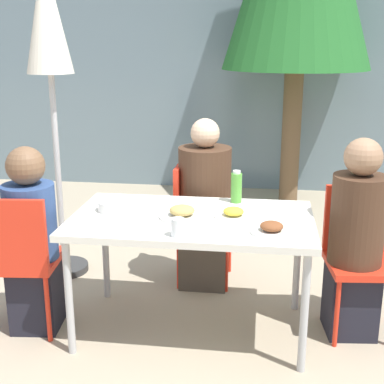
# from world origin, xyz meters

# --- Properties ---
(ground_plane) EXTENTS (24.00, 24.00, 0.00)m
(ground_plane) POSITION_xyz_m (0.00, 0.00, 0.00)
(ground_plane) COLOR tan
(building_facade) EXTENTS (10.00, 0.20, 3.00)m
(building_facade) POSITION_xyz_m (0.00, 3.40, 1.50)
(building_facade) COLOR slate
(building_facade) RESTS_ON ground
(dining_table) EXTENTS (1.41, 0.82, 0.73)m
(dining_table) POSITION_xyz_m (0.00, 0.00, 0.67)
(dining_table) COLOR silver
(dining_table) RESTS_ON ground
(chair_left) EXTENTS (0.44, 0.44, 0.88)m
(chair_left) POSITION_xyz_m (-1.00, -0.18, 0.52)
(chair_left) COLOR red
(chair_left) RESTS_ON ground
(person_left) EXTENTS (0.31, 0.31, 1.14)m
(person_left) POSITION_xyz_m (-0.95, -0.09, 0.55)
(person_left) COLOR black
(person_left) RESTS_ON ground
(chair_right) EXTENTS (0.44, 0.44, 0.88)m
(chair_right) POSITION_xyz_m (1.00, 0.19, 0.52)
(chair_right) COLOR red
(chair_right) RESTS_ON ground
(person_right) EXTENTS (0.31, 0.31, 1.20)m
(person_right) POSITION_xyz_m (0.95, 0.10, 0.58)
(person_right) COLOR black
(person_right) RESTS_ON ground
(chair_far) EXTENTS (0.40, 0.40, 0.88)m
(chair_far) POSITION_xyz_m (-0.08, 0.71, 0.52)
(chair_far) COLOR red
(chair_far) RESTS_ON ground
(person_far) EXTENTS (0.37, 0.37, 1.21)m
(person_far) POSITION_xyz_m (0.00, 0.66, 0.57)
(person_far) COLOR #473D33
(person_far) RESTS_ON ground
(closed_umbrella) EXTENTS (0.36, 0.36, 2.30)m
(closed_umbrella) POSITION_xyz_m (-1.09, 0.72, 1.74)
(closed_umbrella) COLOR #333333
(closed_umbrella) RESTS_ON ground
(plate_0) EXTENTS (0.22, 0.22, 0.06)m
(plate_0) POSITION_xyz_m (0.24, 0.02, 0.76)
(plate_0) COLOR white
(plate_0) RESTS_ON dining_table
(plate_1) EXTENTS (0.23, 0.23, 0.06)m
(plate_1) POSITION_xyz_m (0.46, -0.21, 0.76)
(plate_1) COLOR white
(plate_1) RESTS_ON dining_table
(plate_2) EXTENTS (0.27, 0.27, 0.07)m
(plate_2) POSITION_xyz_m (-0.06, -0.02, 0.76)
(plate_2) COLOR white
(plate_2) RESTS_ON dining_table
(bottle) EXTENTS (0.07, 0.07, 0.21)m
(bottle) POSITION_xyz_m (0.24, 0.32, 0.83)
(bottle) COLOR #51A338
(bottle) RESTS_ON dining_table
(drinking_cup) EXTENTS (0.07, 0.07, 0.10)m
(drinking_cup) POSITION_xyz_m (-0.03, -0.33, 0.78)
(drinking_cup) COLOR white
(drinking_cup) RESTS_ON dining_table
(salad_bowl) EXTENTS (0.20, 0.20, 0.06)m
(salad_bowl) POSITION_xyz_m (-0.48, 0.05, 0.76)
(salad_bowl) COLOR white
(salad_bowl) RESTS_ON dining_table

